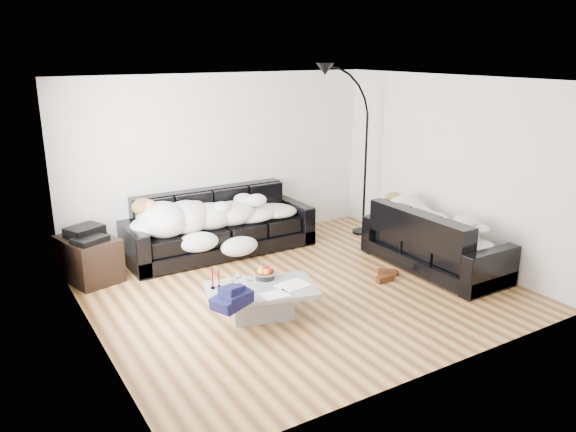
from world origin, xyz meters
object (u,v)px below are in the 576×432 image
wine_glass_a (238,281)px  candle_right (219,279)px  sofa_back (220,223)px  floor_lamp (366,161)px  wine_glass_c (250,283)px  shoes (386,275)px  fruit_bowl (265,273)px  sleeper_right (436,224)px  wine_glass_b (232,287)px  sofa_right (435,239)px  sleeper_back (221,211)px  candle_left (212,278)px  coffee_table (262,302)px  av_cabinet (89,259)px  stereo (86,233)px

wine_glass_a → candle_right: bearing=142.6°
sofa_back → floor_lamp: bearing=-8.8°
wine_glass_a → wine_glass_c: 0.15m
candle_right → shoes: bearing=-3.7°
fruit_bowl → wine_glass_a: 0.40m
sleeper_right → wine_glass_a: bearing=89.0°
wine_glass_b → wine_glass_c: wine_glass_c is taller
shoes → wine_glass_b: bearing=-166.8°
sofa_right → sleeper_back: sleeper_back is taller
fruit_bowl → shoes: (1.77, -0.10, -0.38)m
fruit_bowl → candle_right: size_ratio=1.09×
wine_glass_c → candle_left: size_ratio=0.69×
sofa_back → sofa_right: (2.28, -2.10, -0.03)m
coffee_table → av_cabinet: 2.57m
sleeper_back → candle_right: size_ratio=10.99×
av_cabinet → floor_lamp: bearing=-19.2°
sleeper_right → shoes: (-0.83, 0.03, -0.59)m
shoes → floor_lamp: floor_lamp is taller
sofa_right → stereo: (-4.19, 2.07, 0.22)m
sleeper_right → wine_glass_c: sleeper_right is taller
coffee_table → shoes: (1.93, 0.10, -0.13)m
sofa_back → stereo: 1.92m
fruit_bowl → shoes: 1.81m
fruit_bowl → wine_glass_c: wine_glass_c is taller
wine_glass_a → av_cabinet: size_ratio=0.22×
sofa_back → stereo: bearing=-178.9°
av_cabinet → fruit_bowl: bearing=-65.3°
fruit_bowl → candle_right: bearing=175.3°
sofa_right → fruit_bowl: sofa_right is taller
stereo → sofa_back: bearing=-23.0°
sofa_back → coffee_table: bearing=-102.6°
candle_right → sofa_right: bearing=-3.3°
floor_lamp → wine_glass_a: bearing=-144.7°
coffee_table → shoes: bearing=3.0°
sleeper_back → sleeper_right: (2.28, -2.05, -0.02)m
candle_right → av_cabinet: 2.15m
sofa_back → av_cabinet: size_ratio=3.32×
stereo → wine_glass_b: bearing=-87.2°
wine_glass_a → stereo: (-1.19, 2.01, 0.19)m
sofa_right → coffee_table: sofa_right is taller
sleeper_back → stereo: size_ratio=5.36×
sofa_right → floor_lamp: (0.14, 1.73, 0.78)m
sofa_back → coffee_table: sofa_back is taller
coffee_table → stereo: 2.60m
sleeper_right → floor_lamp: floor_lamp is taller
sleeper_right → wine_glass_c: (-2.91, -0.08, -0.19)m
fruit_bowl → floor_lamp: floor_lamp is taller
shoes → floor_lamp: bearing=71.4°
fruit_bowl → wine_glass_a: bearing=-167.5°
candle_right → shoes: size_ratio=0.53×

